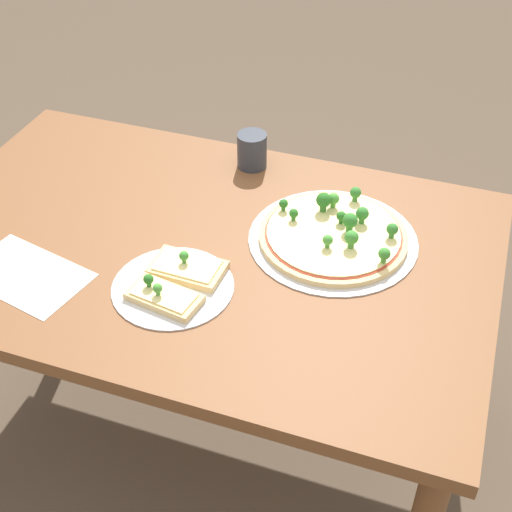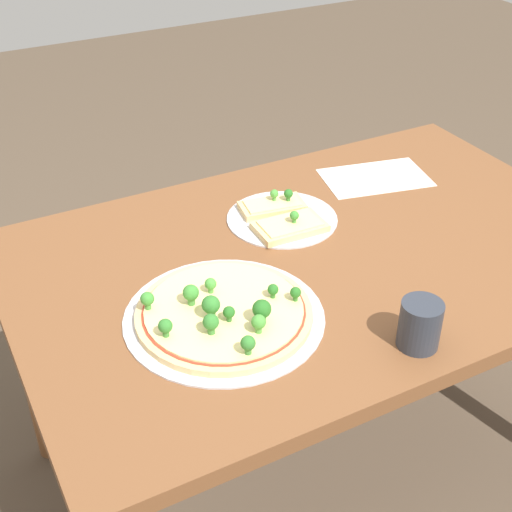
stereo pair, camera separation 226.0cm
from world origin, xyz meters
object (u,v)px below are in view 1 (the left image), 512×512
object	(u,v)px
dining_table	(200,270)
drinking_cup	(252,150)
pizza_tray_whole	(334,235)
pizza_tray_slice	(175,282)

from	to	relation	value
dining_table	drinking_cup	world-z (taller)	drinking_cup
pizza_tray_whole	drinking_cup	bearing A→B (deg)	140.54
dining_table	drinking_cup	xyz separation A→B (m)	(0.01, 0.35, 0.13)
pizza_tray_whole	drinking_cup	size ratio (longest dim) A/B	4.16
pizza_tray_whole	drinking_cup	distance (m)	0.37
pizza_tray_slice	drinking_cup	bearing A→B (deg)	90.31
pizza_tray_whole	pizza_tray_slice	size ratio (longest dim) A/B	1.49
drinking_cup	pizza_tray_whole	bearing A→B (deg)	-39.46
pizza_tray_whole	drinking_cup	xyz separation A→B (m)	(-0.28, 0.23, 0.03)
dining_table	drinking_cup	size ratio (longest dim) A/B	14.34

